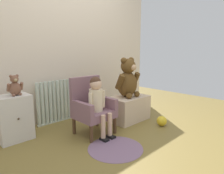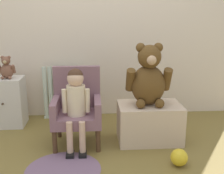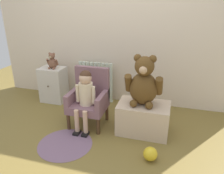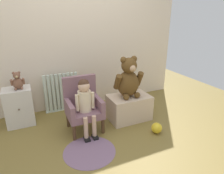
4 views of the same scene
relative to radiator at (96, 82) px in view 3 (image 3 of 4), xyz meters
name	(u,v)px [view 3 (image 3 of 4)]	position (x,y,z in m)	size (l,w,h in m)	color
ground_plane	(82,146)	(0.25, -1.19, -0.31)	(6.00, 6.00, 0.00)	olive
back_wall	(114,23)	(0.25, 0.12, 0.89)	(3.80, 0.05, 2.40)	beige
radiator	(96,82)	(0.00, 0.00, 0.00)	(0.56, 0.05, 0.63)	silver
small_dresser	(54,84)	(-0.64, -0.20, -0.04)	(0.37, 0.32, 0.55)	beige
child_armchair	(89,98)	(0.16, -0.68, 0.04)	(0.45, 0.42, 0.73)	#7E5964
child_figure	(85,92)	(0.16, -0.80, 0.18)	(0.25, 0.35, 0.75)	beige
low_bench	(143,118)	(0.86, -0.70, -0.13)	(0.61, 0.40, 0.37)	beige
large_teddy_bear	(144,83)	(0.84, -0.70, 0.32)	(0.43, 0.30, 0.59)	brown
small_teddy_bear	(52,62)	(-0.60, -0.22, 0.34)	(0.18, 0.13, 0.25)	brown
floor_rug	(65,144)	(0.06, -1.21, -0.31)	(0.61, 0.61, 0.01)	slate
toy_ball	(150,154)	(1.01, -1.20, -0.24)	(0.14, 0.14, 0.14)	gold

